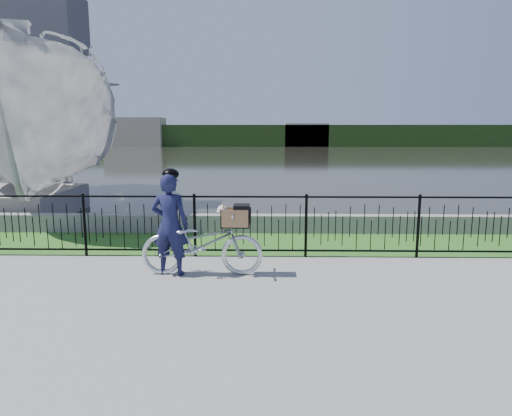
{
  "coord_description": "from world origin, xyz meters",
  "views": [
    {
      "loc": [
        0.26,
        -6.41,
        2.27
      ],
      "look_at": [
        0.12,
        1.0,
        1.0
      ],
      "focal_mm": 32.0,
      "sensor_mm": 36.0,
      "label": 1
    }
  ],
  "objects": [
    {
      "name": "ground",
      "position": [
        0.0,
        0.0,
        0.0
      ],
      "size": [
        120.0,
        120.0,
        0.0
      ],
      "primitive_type": "plane",
      "color": "gray",
      "rests_on": "ground"
    },
    {
      "name": "grass_strip",
      "position": [
        0.0,
        2.6,
        0.0
      ],
      "size": [
        60.0,
        2.0,
        0.01
      ],
      "primitive_type": "cube",
      "color": "#31661F",
      "rests_on": "ground"
    },
    {
      "name": "water",
      "position": [
        0.0,
        33.0,
        0.0
      ],
      "size": [
        120.0,
        120.0,
        0.0
      ],
      "primitive_type": "plane",
      "color": "#292920",
      "rests_on": "ground"
    },
    {
      "name": "quay_wall",
      "position": [
        0.0,
        3.6,
        0.2
      ],
      "size": [
        60.0,
        0.3,
        0.4
      ],
      "primitive_type": "cube",
      "color": "gray",
      "rests_on": "ground"
    },
    {
      "name": "fence",
      "position": [
        0.0,
        1.6,
        0.58
      ],
      "size": [
        14.0,
        0.06,
        1.15
      ],
      "primitive_type": null,
      "color": "black",
      "rests_on": "ground"
    },
    {
      "name": "far_treeline",
      "position": [
        0.0,
        60.0,
        1.5
      ],
      "size": [
        120.0,
        6.0,
        3.0
      ],
      "primitive_type": "cube",
      "color": "#254018",
      "rests_on": "ground"
    },
    {
      "name": "far_building_left",
      "position": [
        -18.0,
        58.0,
        2.0
      ],
      "size": [
        8.0,
        4.0,
        4.0
      ],
      "primitive_type": "cube",
      "color": "#A49A84",
      "rests_on": "ground"
    },
    {
      "name": "far_building_right",
      "position": [
        6.0,
        58.5,
        1.6
      ],
      "size": [
        6.0,
        3.0,
        3.2
      ],
      "primitive_type": "cube",
      "color": "#A49A84",
      "rests_on": "ground"
    },
    {
      "name": "bicycle_rig",
      "position": [
        -0.72,
        0.56,
        0.51
      ],
      "size": [
        1.91,
        0.67,
        1.14
      ],
      "color": "silver",
      "rests_on": "ground"
    },
    {
      "name": "cyclist",
      "position": [
        -1.23,
        0.56,
        0.84
      ],
      "size": [
        0.64,
        0.46,
        1.69
      ],
      "color": "#15173A",
      "rests_on": "ground"
    },
    {
      "name": "boat_near",
      "position": [
        -6.26,
        7.44,
        2.25
      ],
      "size": [
        7.22,
        11.97,
        6.14
      ],
      "color": "#BCBCBC",
      "rests_on": "water"
    }
  ]
}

